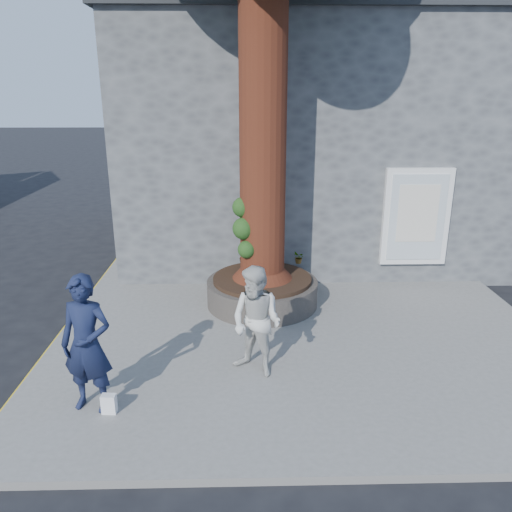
{
  "coord_description": "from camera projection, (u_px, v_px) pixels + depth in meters",
  "views": [
    {
      "loc": [
        0.43,
        -7.67,
        4.37
      ],
      "look_at": [
        0.66,
        1.8,
        1.25
      ],
      "focal_mm": 35.0,
      "sensor_mm": 36.0,
      "label": 1
    }
  ],
  "objects": [
    {
      "name": "plant_c",
      "position": [
        244.0,
        257.0,
        11.08
      ],
      "size": [
        0.25,
        0.25,
        0.34
      ],
      "primitive_type": "imported",
      "rotation": [
        0.0,
        0.0,
        3.51
      ],
      "color": "gray",
      "rests_on": "planter"
    },
    {
      "name": "yellow_line",
      "position": [
        63.0,
        332.0,
        9.52
      ],
      "size": [
        0.1,
        30.0,
        0.01
      ],
      "primitive_type": "cube",
      "color": "yellow",
      "rests_on": "ground"
    },
    {
      "name": "shopping_bag",
      "position": [
        109.0,
        404.0,
        6.91
      ],
      "size": [
        0.21,
        0.13,
        0.28
      ],
      "primitive_type": "cube",
      "rotation": [
        0.0,
        0.0,
        -0.07
      ],
      "color": "white",
      "rests_on": "pavement"
    },
    {
      "name": "plant_a",
      "position": [
        273.0,
        274.0,
        10.04
      ],
      "size": [
        0.2,
        0.17,
        0.32
      ],
      "primitive_type": "imported",
      "rotation": [
        0.0,
        0.0,
        0.38
      ],
      "color": "gray",
      "rests_on": "planter"
    },
    {
      "name": "ground",
      "position": [
        220.0,
        357.0,
        8.64
      ],
      "size": [
        120.0,
        120.0,
        0.0
      ],
      "primitive_type": "plane",
      "color": "black",
      "rests_on": "ground"
    },
    {
      "name": "man",
      "position": [
        87.0,
        344.0,
        6.78
      ],
      "size": [
        0.79,
        0.59,
        1.98
      ],
      "primitive_type": "imported",
      "rotation": [
        0.0,
        0.0,
        -0.18
      ],
      "color": "#141C39",
      "rests_on": "pavement"
    },
    {
      "name": "planter",
      "position": [
        262.0,
        291.0,
        10.43
      ],
      "size": [
        2.3,
        2.3,
        0.6
      ],
      "color": "black",
      "rests_on": "pavement"
    },
    {
      "name": "woman",
      "position": [
        256.0,
        322.0,
        7.68
      ],
      "size": [
        1.09,
        1.04,
        1.77
      ],
      "primitive_type": "imported",
      "rotation": [
        0.0,
        0.0,
        -0.6
      ],
      "color": "silver",
      "rests_on": "pavement"
    },
    {
      "name": "plant_d",
      "position": [
        299.0,
        258.0,
        11.12
      ],
      "size": [
        0.27,
        0.29,
        0.28
      ],
      "primitive_type": "imported",
      "rotation": [
        0.0,
        0.0,
        4.94
      ],
      "color": "gray",
      "rests_on": "planter"
    },
    {
      "name": "plant_b",
      "position": [
        253.0,
        283.0,
        9.46
      ],
      "size": [
        0.3,
        0.3,
        0.39
      ],
      "primitive_type": "imported",
      "rotation": [
        0.0,
        0.0,
        2.37
      ],
      "color": "gray",
      "rests_on": "planter"
    },
    {
      "name": "stone_shop",
      "position": [
        314.0,
        136.0,
        14.55
      ],
      "size": [
        10.3,
        8.3,
        6.3
      ],
      "color": "#4A4D4F",
      "rests_on": "ground"
    },
    {
      "name": "pavement",
      "position": [
        300.0,
        327.0,
        9.61
      ],
      "size": [
        9.0,
        8.0,
        0.12
      ],
      "primitive_type": "cube",
      "color": "slate",
      "rests_on": "ground"
    }
  ]
}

